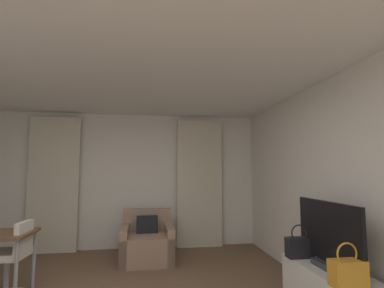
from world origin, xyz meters
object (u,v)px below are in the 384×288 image
at_px(armchair, 147,243).
at_px(handbag_primary, 300,247).
at_px(tv_flatscreen, 328,236).
at_px(handbag_secondary, 348,272).
at_px(desk_chair, 11,264).

relative_size(armchair, handbag_primary, 2.36).
xyz_separation_m(armchair, handbag_primary, (1.73, -1.80, 0.34)).
relative_size(tv_flatscreen, handbag_primary, 2.72).
bearing_deg(handbag_secondary, handbag_primary, 88.95).
height_order(armchair, handbag_primary, handbag_primary).
xyz_separation_m(desk_chair, handbag_secondary, (3.29, -1.44, 0.23)).
relative_size(tv_flatscreen, handbag_secondary, 2.72).
height_order(handbag_primary, handbag_secondary, same).
distance_m(tv_flatscreen, handbag_primary, 0.44).
relative_size(desk_chair, handbag_secondary, 2.39).
relative_size(desk_chair, handbag_primary, 2.39).
relative_size(desk_chair, tv_flatscreen, 0.88).
bearing_deg(desk_chair, handbag_primary, -10.62).
distance_m(desk_chair, handbag_secondary, 3.60).
bearing_deg(handbag_secondary, armchair, 123.27).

